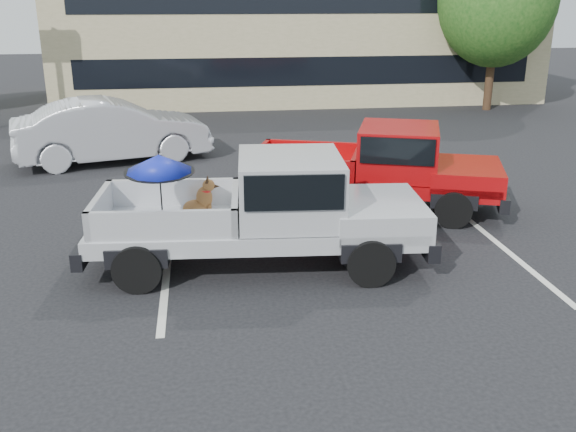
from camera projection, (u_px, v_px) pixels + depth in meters
name	position (u px, v px, depth m)	size (l,w,h in m)	color
ground	(369.00, 307.00, 9.41)	(90.00, 90.00, 0.00)	black
stripe_left	(167.00, 264.00, 10.89)	(0.12, 5.00, 0.01)	silver
stripe_right	(501.00, 246.00, 11.67)	(0.12, 5.00, 0.01)	silver
motel_building	(295.00, 22.00, 28.27)	(20.40, 8.40, 6.30)	tan
silver_pickup	(276.00, 205.00, 10.57)	(5.82, 2.44, 2.06)	black
red_pickup	(390.00, 165.00, 13.39)	(5.74, 3.55, 1.79)	black
silver_sedan	(113.00, 130.00, 17.39)	(1.81, 5.18, 1.71)	silver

